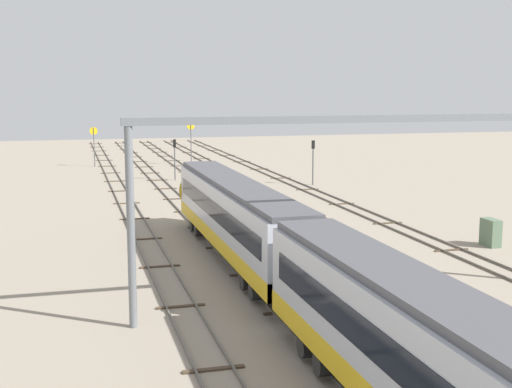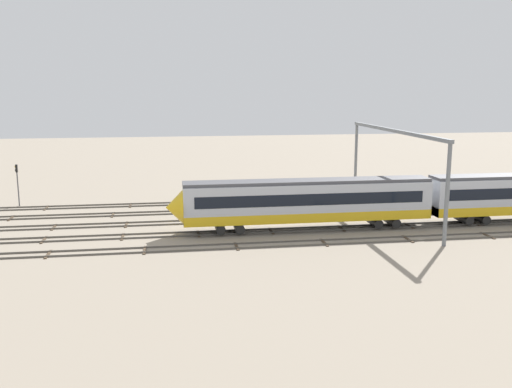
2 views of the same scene
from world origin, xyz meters
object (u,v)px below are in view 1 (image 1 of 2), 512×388
Objects in this scene: signal_light_trackside_approach at (175,154)px; relay_cabinet at (491,233)px; overhead_gantry at (386,158)px; speed_sign_near_foreground at (94,140)px; signal_light_trackside_departure at (313,156)px; speed_sign_mid_trackside at (191,137)px.

signal_light_trackside_approach reaches higher than relay_cabinet.
overhead_gantry is 4.65× the size of speed_sign_near_foreground.
relay_cabinet is (-55.67, -23.91, -2.63)m from speed_sign_near_foreground.
relay_cabinet is at bearing -177.39° from signal_light_trackside_departure.
overhead_gantry is 64.21m from speed_sign_mid_trackside.
speed_sign_mid_trackside is (-1.43, -12.97, 0.36)m from speed_sign_near_foreground.
speed_sign_near_foreground is 13.06m from speed_sign_mid_trackside.
signal_light_trackside_approach is at bearing -153.01° from speed_sign_near_foreground.
speed_sign_mid_trackside is 55.41m from relay_cabinet.
signal_light_trackside_approach is at bearing 163.28° from speed_sign_mid_trackside.
signal_light_trackside_departure reaches higher than relay_cabinet.
signal_light_trackside_approach is 2.55× the size of relay_cabinet.
speed_sign_near_foreground is 2.89× the size of relay_cabinet.
speed_sign_near_foreground is (65.53, 11.27, -3.72)m from overhead_gantry.
speed_sign_near_foreground is 60.65m from relay_cabinet.
relay_cabinet is (-54.24, -10.93, -3.00)m from speed_sign_mid_trackside.
speed_sign_near_foreground is 18.58m from signal_light_trackside_approach.
signal_light_trackside_departure is at bearing 2.61° from relay_cabinet.
signal_light_trackside_approach is at bearing 60.78° from signal_light_trackside_departure.
overhead_gantry is 13.42× the size of relay_cabinet.
signal_light_trackside_departure is (-22.98, -9.51, -0.74)m from speed_sign_mid_trackside.
signal_light_trackside_approach is 0.96× the size of signal_light_trackside_departure.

